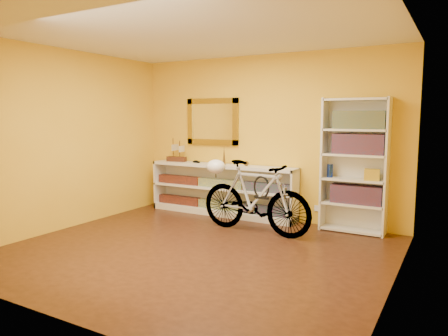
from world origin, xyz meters
The scene contains 24 objects.
floor centered at (0.00, 0.00, -0.01)m, with size 4.50×4.00×0.01m, color black.
ceiling centered at (0.00, 0.00, 2.60)m, with size 4.50×4.00×0.01m, color silver.
back_wall centered at (0.00, 2.00, 1.30)m, with size 4.50×0.01×2.60m, color gold.
left_wall centered at (-2.25, 0.00, 1.30)m, with size 0.01×4.00×2.60m, color gold.
right_wall centered at (2.25, 0.00, 1.30)m, with size 0.01×4.00×2.60m, color gold.
gilt_mirror centered at (-0.95, 1.97, 1.55)m, with size 0.98×0.06×0.78m, color olive.
wall_socket centered at (0.90, 1.99, 0.25)m, with size 0.09×0.01×0.09m, color silver.
console_unit centered at (-0.68, 1.81, 0.42)m, with size 2.60×0.35×0.85m, color silver, non-canonical shape.
cd_row_lower centered at (-0.68, 1.79, 0.17)m, with size 2.50×0.13×0.14m, color black.
cd_row_upper centered at (-0.68, 1.79, 0.54)m, with size 2.50×0.13×0.14m, color navy.
model_ship centered at (-1.60, 1.81, 1.06)m, with size 0.35×0.13×0.41m, color #3C1C10, non-canonical shape.
toy_car centered at (-1.18, 1.81, 0.85)m, with size 0.00×0.00×0.00m, color black.
bronze_ornament centered at (-0.63, 1.81, 1.00)m, with size 0.05×0.05×0.31m, color brown.
decorative_orb centered at (-0.23, 1.81, 0.89)m, with size 0.08×0.08×0.08m, color brown.
bookcase centered at (1.46, 1.84, 0.95)m, with size 0.90×0.30×1.90m, color silver, non-canonical shape.
book_row_a centered at (1.51, 1.84, 0.55)m, with size 0.70×0.22×0.26m, color maroon.
book_row_b centered at (1.51, 1.84, 1.25)m, with size 0.70×0.22×0.28m, color maroon.
book_row_c centered at (1.51, 1.84, 1.59)m, with size 0.70×0.22×0.25m, color #19485A.
travel_mug centered at (1.12, 1.82, 0.86)m, with size 0.08×0.08×0.19m, color #162E9D.
red_tin centered at (1.26, 1.87, 1.54)m, with size 0.12×0.12×0.16m, color maroon.
yellow_bag centered at (1.71, 1.80, 0.84)m, with size 0.20×0.13×0.16m, color gold.
bicycle centered at (0.27, 1.10, 0.51)m, with size 1.74×0.45×1.02m, color silver.
helmet centered at (-0.39, 1.14, 0.90)m, with size 0.28×0.27×0.21m, color white.
u_lock centered at (0.38, 1.09, 0.66)m, with size 0.24×0.24×0.03m, color black.
Camera 1 is at (2.76, -4.15, 1.63)m, focal length 33.66 mm.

